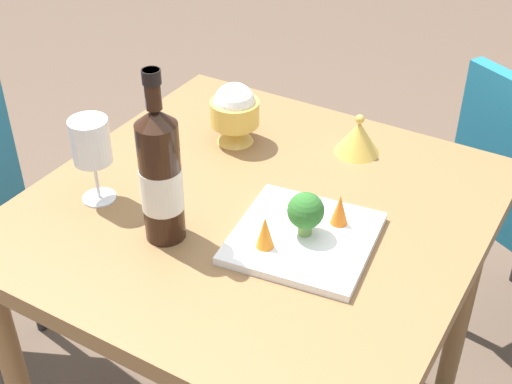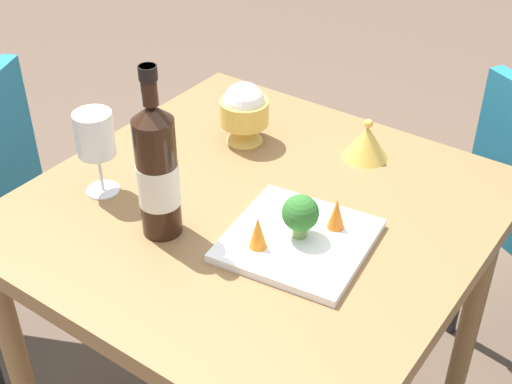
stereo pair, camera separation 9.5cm
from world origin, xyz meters
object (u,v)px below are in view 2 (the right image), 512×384
(rice_bowl, at_px, (244,111))
(broccoli_floret, at_px, (300,214))
(carrot_garnish_right, at_px, (258,232))
(wine_bottle, at_px, (157,171))
(serving_plate, at_px, (298,240))
(rice_bowl_lid, at_px, (367,142))
(carrot_garnish_left, at_px, (336,214))
(wine_glass, at_px, (95,136))

(rice_bowl, distance_m, broccoli_floret, 0.38)
(rice_bowl, bearing_deg, broccoli_floret, 51.49)
(rice_bowl, bearing_deg, carrot_garnish_right, 39.66)
(wine_bottle, xyz_separation_m, serving_plate, (-0.11, 0.23, -0.13))
(wine_bottle, bearing_deg, rice_bowl, -168.87)
(serving_plate, distance_m, broccoli_floret, 0.06)
(rice_bowl_lid, bearing_deg, serving_plate, 7.21)
(rice_bowl, bearing_deg, rice_bowl_lid, 110.52)
(rice_bowl_lid, bearing_deg, carrot_garnish_right, -0.30)
(wine_bottle, height_order, carrot_garnish_left, wine_bottle)
(serving_plate, height_order, carrot_garnish_left, carrot_garnish_left)
(wine_bottle, height_order, carrot_garnish_right, wine_bottle)
(wine_bottle, bearing_deg, rice_bowl_lid, 157.55)
(carrot_garnish_left, bearing_deg, broccoli_floret, -33.75)
(rice_bowl, xyz_separation_m, carrot_garnish_right, (0.31, 0.26, -0.03))
(serving_plate, bearing_deg, broccoli_floret, -172.93)
(carrot_garnish_right, bearing_deg, broccoli_floret, 147.32)
(wine_bottle, distance_m, carrot_garnish_left, 0.34)
(wine_bottle, bearing_deg, wine_glass, -98.23)
(broccoli_floret, xyz_separation_m, carrot_garnish_left, (-0.06, 0.04, -0.02))
(carrot_garnish_right, bearing_deg, carrot_garnish_left, 146.82)
(rice_bowl_lid, bearing_deg, carrot_garnish_left, 16.83)
(carrot_garnish_right, bearing_deg, wine_glass, -86.61)
(serving_plate, distance_m, carrot_garnish_left, 0.09)
(carrot_garnish_left, bearing_deg, wine_glass, -71.56)
(serving_plate, xyz_separation_m, broccoli_floret, (-0.00, -0.00, 0.06))
(rice_bowl_lid, distance_m, broccoli_floret, 0.34)
(wine_glass, bearing_deg, rice_bowl, 160.67)
(wine_glass, xyz_separation_m, rice_bowl, (-0.33, 0.12, -0.05))
(rice_bowl_lid, bearing_deg, rice_bowl, -69.48)
(rice_bowl, xyz_separation_m, broccoli_floret, (0.24, 0.30, -0.01))
(rice_bowl, bearing_deg, carrot_garnish_left, 62.41)
(broccoli_floret, height_order, carrot_garnish_right, broccoli_floret)
(serving_plate, bearing_deg, carrot_garnish_right, -34.70)
(rice_bowl_lid, height_order, carrot_garnish_left, rice_bowl_lid)
(wine_bottle, xyz_separation_m, carrot_garnish_right, (-0.05, 0.18, -0.09))
(rice_bowl_lid, height_order, carrot_garnish_right, rice_bowl_lid)
(wine_glass, relative_size, rice_bowl_lid, 1.79)
(carrot_garnish_left, bearing_deg, serving_plate, -31.61)
(wine_bottle, bearing_deg, serving_plate, 116.33)
(rice_bowl_lid, xyz_separation_m, broccoli_floret, (0.33, 0.04, 0.03))
(wine_bottle, xyz_separation_m, rice_bowl_lid, (-0.45, 0.19, -0.10))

